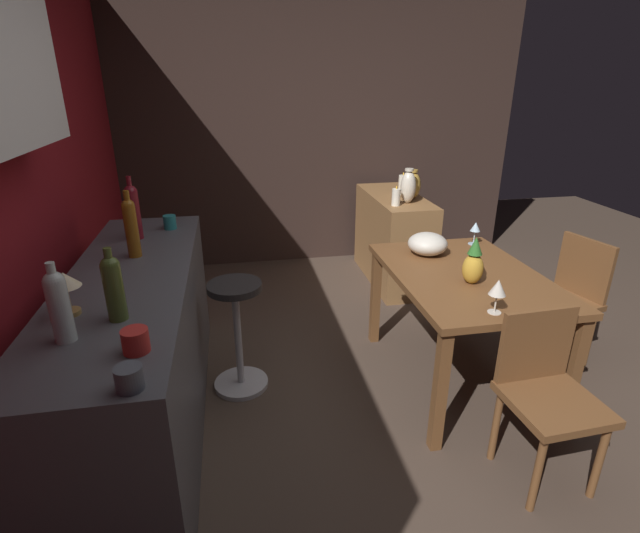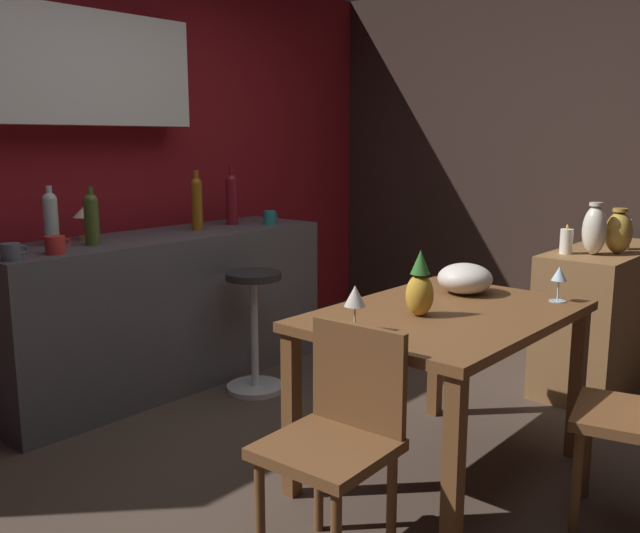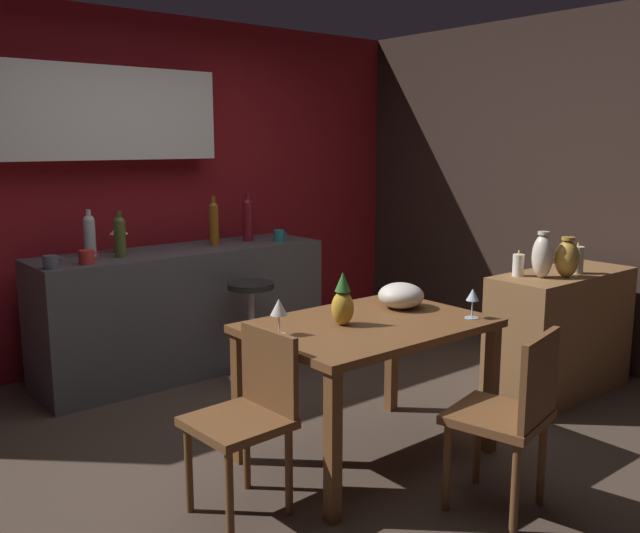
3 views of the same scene
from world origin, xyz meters
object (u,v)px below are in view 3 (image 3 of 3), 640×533
(fruit_bowl, at_px, (401,295))
(pillar_candle_tall, at_px, (518,265))
(wine_bottle_olive, at_px, (120,235))
(vase_ceramic_ivory, at_px, (542,256))
(wine_bottle_clear, at_px, (90,234))
(cup_teal, at_px, (279,236))
(counter_lamp, at_px, (119,232))
(wine_bottle_amber, at_px, (214,222))
(bar_stool, at_px, (252,329))
(cup_slate, at_px, (51,262))
(wine_glass_right, at_px, (279,308))
(cup_red, at_px, (87,257))
(wine_glass_left, at_px, (473,297))
(vase_brass, at_px, (567,258))
(wine_bottle_ruby, at_px, (248,218))
(pineapple_centerpiece, at_px, (343,302))
(chair_near_window, at_px, (249,413))
(sideboard_cabinet, at_px, (560,333))
(chair_by_doorway, at_px, (511,413))
(pillar_candle_short, at_px, (577,260))

(fruit_bowl, xyz_separation_m, pillar_candle_tall, (0.94, -0.11, 0.08))
(wine_bottle_olive, bearing_deg, vase_ceramic_ivory, -45.65)
(wine_bottle_clear, relative_size, cup_teal, 2.72)
(fruit_bowl, distance_m, pillar_candle_tall, 0.95)
(counter_lamp, distance_m, pillar_candle_tall, 2.69)
(wine_bottle_amber, distance_m, vase_ceramic_ivory, 2.32)
(bar_stool, bearing_deg, cup_slate, 164.70)
(wine_glass_right, relative_size, pillar_candle_tall, 1.07)
(wine_bottle_amber, height_order, vase_ceramic_ivory, wine_bottle_amber)
(cup_red, height_order, pillar_candle_tall, cup_red)
(wine_glass_left, xyz_separation_m, vase_brass, (1.02, 0.08, 0.08))
(cup_slate, xyz_separation_m, counter_lamp, (0.58, 0.34, 0.10))
(wine_glass_right, distance_m, cup_red, 1.64)
(wine_bottle_ruby, bearing_deg, wine_bottle_clear, 177.23)
(pineapple_centerpiece, height_order, wine_bottle_clear, wine_bottle_clear)
(chair_near_window, height_order, wine_bottle_clear, wine_bottle_clear)
(fruit_bowl, relative_size, cup_red, 1.95)
(sideboard_cabinet, distance_m, cup_red, 3.10)
(chair_by_doorway, distance_m, cup_red, 2.72)
(bar_stool, relative_size, cup_slate, 5.71)
(wine_bottle_clear, distance_m, pillar_candle_tall, 2.80)
(wine_bottle_clear, bearing_deg, sideboard_cabinet, -42.14)
(pineapple_centerpiece, bearing_deg, vase_ceramic_ivory, -6.43)
(chair_near_window, bearing_deg, wine_bottle_ruby, 56.45)
(bar_stool, xyz_separation_m, cup_red, (-0.99, 0.35, 0.57))
(wine_glass_right, height_order, wine_bottle_amber, wine_bottle_amber)
(bar_stool, xyz_separation_m, vase_brass, (1.32, -1.57, 0.56))
(wine_bottle_olive, relative_size, cup_red, 2.35)
(sideboard_cabinet, height_order, wine_bottle_clear, wine_bottle_clear)
(sideboard_cabinet, bearing_deg, vase_ceramic_ivory, -178.23)
(wine_glass_left, relative_size, cup_red, 1.21)
(sideboard_cabinet, bearing_deg, pillar_candle_short, -69.77)
(cup_red, distance_m, cup_teal, 1.51)
(wine_glass_right, bearing_deg, wine_bottle_amber, 68.45)
(wine_glass_left, relative_size, wine_bottle_clear, 0.50)
(chair_near_window, xyz_separation_m, wine_glass_right, (0.28, 0.15, 0.41))
(wine_glass_right, distance_m, pillar_candle_tall, 1.79)
(cup_teal, bearing_deg, wine_glass_right, -126.05)
(cup_red, relative_size, pillar_candle_short, 0.65)
(bar_stool, distance_m, wine_bottle_amber, 0.87)
(chair_by_doorway, xyz_separation_m, pillar_candle_tall, (1.18, 0.80, 0.42))
(pillar_candle_short, distance_m, vase_ceramic_ivory, 0.31)
(pineapple_centerpiece, xyz_separation_m, fruit_bowl, (0.49, 0.06, -0.05))
(cup_teal, xyz_separation_m, pillar_candle_short, (0.96, -1.93, -0.04))
(vase_ceramic_ivory, bearing_deg, counter_lamp, 130.30)
(wine_bottle_olive, bearing_deg, chair_by_doorway, -75.93)
(wine_glass_left, bearing_deg, vase_brass, 4.21)
(wine_bottle_clear, xyz_separation_m, cup_teal, (1.39, -0.24, -0.11))
(chair_by_doorway, height_order, counter_lamp, counter_lamp)
(wine_bottle_ruby, bearing_deg, cup_red, -170.95)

